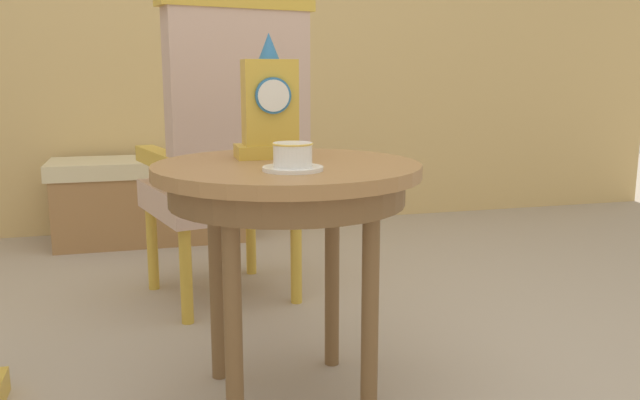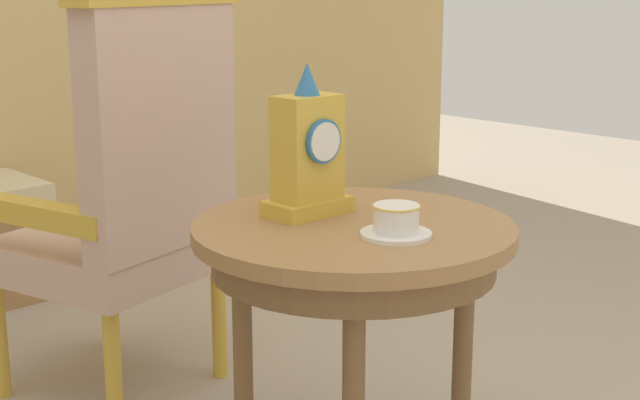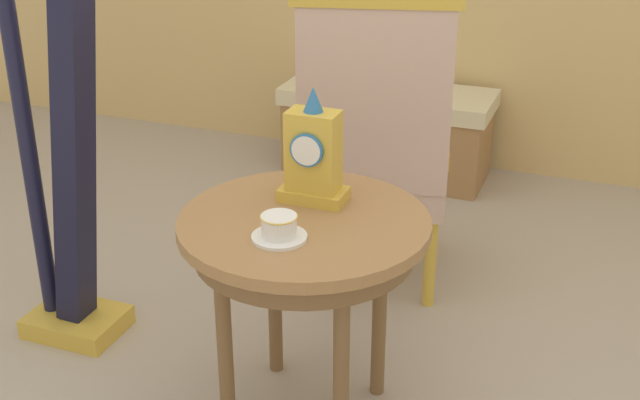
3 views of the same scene
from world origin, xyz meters
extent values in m
cylinder|color=#9E7042|center=(0.05, 0.05, 0.64)|extent=(0.70, 0.70, 0.03)
cylinder|color=brown|center=(0.05, 0.05, 0.59)|extent=(0.61, 0.61, 0.07)
cylinder|color=brown|center=(0.22, 0.22, 0.31)|extent=(0.04, 0.04, 0.62)
cylinder|color=brown|center=(-0.12, 0.22, 0.31)|extent=(0.04, 0.04, 0.62)
cylinder|color=brown|center=(-0.12, -0.12, 0.31)|extent=(0.04, 0.04, 0.62)
cylinder|color=brown|center=(0.22, -0.12, 0.31)|extent=(0.04, 0.04, 0.62)
cylinder|color=white|center=(0.04, -0.09, 0.66)|extent=(0.15, 0.15, 0.01)
cylinder|color=white|center=(0.04, -0.09, 0.69)|extent=(0.09, 0.09, 0.06)
torus|color=gold|center=(0.04, -0.09, 0.72)|extent=(0.10, 0.10, 0.00)
cube|color=gold|center=(0.03, 0.17, 0.67)|extent=(0.19, 0.11, 0.04)
cube|color=gold|center=(0.03, 0.17, 0.81)|extent=(0.14, 0.09, 0.23)
cylinder|color=teal|center=(0.03, 0.12, 0.83)|extent=(0.10, 0.01, 0.10)
cylinder|color=white|center=(0.03, 0.12, 0.83)|extent=(0.08, 0.00, 0.08)
cone|color=teal|center=(0.03, 0.17, 0.96)|extent=(0.06, 0.06, 0.07)
cube|color=#CCA893|center=(-0.02, 0.95, 0.41)|extent=(0.63, 0.63, 0.11)
cube|color=#CCA893|center=(0.03, 0.74, 0.78)|extent=(0.53, 0.22, 0.64)
cube|color=gold|center=(0.03, 0.74, 1.12)|extent=(0.57, 0.23, 0.04)
cube|color=gold|center=(0.20, 1.01, 0.57)|extent=(0.18, 0.47, 0.06)
cube|color=gold|center=(-0.25, 0.89, 0.57)|extent=(0.18, 0.47, 0.06)
cylinder|color=gold|center=(0.14, 1.22, 0.18)|extent=(0.04, 0.04, 0.35)
cylinder|color=gold|center=(-0.29, 1.11, 0.18)|extent=(0.04, 0.04, 0.35)
cylinder|color=gold|center=(0.24, 0.79, 0.18)|extent=(0.04, 0.04, 0.35)
cylinder|color=gold|center=(-0.18, 0.68, 0.18)|extent=(0.04, 0.04, 0.35)
cube|color=gold|center=(-0.87, 0.18, 0.04)|extent=(0.32, 0.24, 0.07)
cylinder|color=#191933|center=(-0.97, 0.18, 0.93)|extent=(0.06, 0.06, 1.71)
cube|color=black|center=(-0.77, 0.18, 0.85)|extent=(0.28, 0.11, 1.58)
cube|color=beige|center=(-0.27, 1.95, 0.40)|extent=(1.03, 0.40, 0.08)
cube|color=#9E7042|center=(-0.27, 1.95, 0.18)|extent=(0.99, 0.38, 0.36)
camera|label=1|loc=(-0.31, -1.62, 0.89)|focal=37.22mm
camera|label=2|loc=(-1.33, -1.29, 1.17)|focal=52.05mm
camera|label=3|loc=(0.83, -1.88, 1.66)|focal=47.57mm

